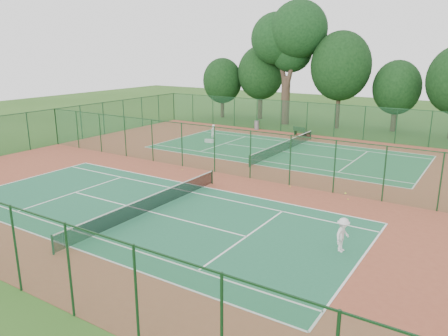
{
  "coord_description": "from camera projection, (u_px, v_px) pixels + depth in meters",
  "views": [
    {
      "loc": [
        16.23,
        -26.41,
        9.01
      ],
      "look_at": [
        1.61,
        -3.6,
        1.6
      ],
      "focal_mm": 35.0,
      "sensor_mm": 36.0,
      "label": 1
    }
  ],
  "objects": [
    {
      "name": "ground",
      "position": [
        232.0,
        175.0,
        32.27
      ],
      "size": [
        120.0,
        120.0,
        0.0
      ],
      "primitive_type": "plane",
      "color": "#2D571B",
      "rests_on": "ground"
    },
    {
      "name": "red_pad",
      "position": [
        232.0,
        175.0,
        32.27
      ],
      "size": [
        40.0,
        36.0,
        0.01
      ],
      "primitive_type": "cube",
      "color": "brown",
      "rests_on": "ground"
    },
    {
      "name": "court_near",
      "position": [
        149.0,
        212.0,
        24.96
      ],
      "size": [
        23.77,
        10.97,
        0.01
      ],
      "primitive_type": "cube",
      "color": "#1F6342",
      "rests_on": "red_pad"
    },
    {
      "name": "court_far",
      "position": [
        284.0,
        152.0,
        39.58
      ],
      "size": [
        23.77,
        10.97,
        0.01
      ],
      "primitive_type": "cube",
      "color": "#21693E",
      "rests_on": "red_pad"
    },
    {
      "name": "fence_north",
      "position": [
        321.0,
        119.0,
        46.43
      ],
      "size": [
        40.0,
        0.09,
        3.5
      ],
      "color": "#164429",
      "rests_on": "ground"
    },
    {
      "name": "fence_west",
      "position": [
        56.0,
        126.0,
        42.21
      ],
      "size": [
        0.09,
        36.0,
        3.5
      ],
      "rotation": [
        0.0,
        0.0,
        1.57
      ],
      "color": "#194B2D",
      "rests_on": "ground"
    },
    {
      "name": "fence_divider",
      "position": [
        232.0,
        152.0,
        31.81
      ],
      "size": [
        40.0,
        0.09,
        3.5
      ],
      "color": "#1A4F2A",
      "rests_on": "ground"
    },
    {
      "name": "tennis_net_near",
      "position": [
        149.0,
        203.0,
        24.82
      ],
      "size": [
        0.1,
        12.9,
        0.97
      ],
      "color": "#133620",
      "rests_on": "ground"
    },
    {
      "name": "tennis_net_far",
      "position": [
        284.0,
        146.0,
        39.44
      ],
      "size": [
        0.1,
        12.9,
        0.97
      ],
      "color": "#163D22",
      "rests_on": "ground"
    },
    {
      "name": "player_near",
      "position": [
        343.0,
        235.0,
        19.86
      ],
      "size": [
        0.73,
        1.12,
        1.62
      ],
      "primitive_type": "imported",
      "rotation": [
        0.0,
        0.0,
        1.44
      ],
      "color": "silver",
      "rests_on": "court_near"
    },
    {
      "name": "player_far",
      "position": [
        213.0,
        133.0,
        44.1
      ],
      "size": [
        0.51,
        0.67,
        1.64
      ],
      "primitive_type": "imported",
      "rotation": [
        0.0,
        0.0,
        -1.77
      ],
      "color": "silver",
      "rests_on": "court_far"
    },
    {
      "name": "trash_bin",
      "position": [
        257.0,
        125.0,
        50.32
      ],
      "size": [
        0.72,
        0.72,
        1.02
      ],
      "primitive_type": "cylinder",
      "rotation": [
        0.0,
        0.0,
        -0.34
      ],
      "color": "gray",
      "rests_on": "red_pad"
    },
    {
      "name": "bench",
      "position": [
        300.0,
        131.0,
        46.78
      ],
      "size": [
        1.61,
        0.75,
        0.96
      ],
      "rotation": [
        0.0,
        0.0,
        -0.2
      ],
      "color": "#123318",
      "rests_on": "red_pad"
    },
    {
      "name": "kit_bag",
      "position": [
        209.0,
        141.0,
        43.33
      ],
      "size": [
        0.93,
        0.46,
        0.33
      ],
      "primitive_type": "cube",
      "rotation": [
        0.0,
        0.0,
        0.15
      ],
      "color": "silver",
      "rests_on": "red_pad"
    },
    {
      "name": "stray_ball_a",
      "position": [
        290.0,
        186.0,
        29.42
      ],
      "size": [
        0.07,
        0.07,
        0.07
      ],
      "primitive_type": "sphere",
      "color": "yellow",
      "rests_on": "red_pad"
    },
    {
      "name": "stray_ball_b",
      "position": [
        348.0,
        199.0,
        26.95
      ],
      "size": [
        0.07,
        0.07,
        0.07
      ],
      "primitive_type": "sphere",
      "color": "gold",
      "rests_on": "red_pad"
    },
    {
      "name": "stray_ball_c",
      "position": [
        182.0,
        170.0,
        33.53
      ],
      "size": [
        0.06,
        0.06,
        0.06
      ],
      "primitive_type": "sphere",
      "color": "#CFDC33",
      "rests_on": "red_pad"
    },
    {
      "name": "big_tree",
      "position": [
        289.0,
        38.0,
        51.66
      ],
      "size": [
        9.45,
        6.91,
        14.51
      ],
      "color": "#3B2A20",
      "rests_on": "ground"
    },
    {
      "name": "evergreen_row",
      "position": [
        343.0,
        128.0,
        51.71
      ],
      "size": [
        39.0,
        5.0,
        12.0
      ],
      "primitive_type": null,
      "color": "black",
      "rests_on": "ground"
    }
  ]
}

